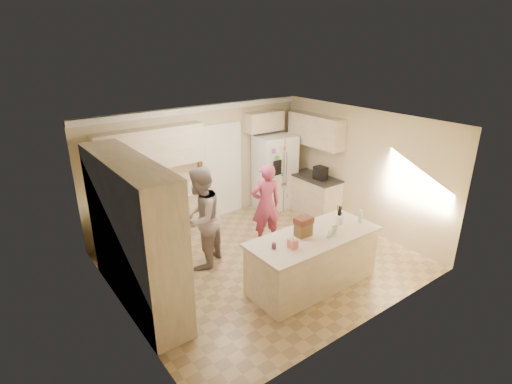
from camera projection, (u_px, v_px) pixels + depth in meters
floor at (263, 260)px, 7.55m from camera, size 5.20×4.60×0.02m
ceiling at (264, 123)px, 6.59m from camera, size 5.20×4.60×0.02m
wall_back at (199, 165)px, 8.80m from camera, size 5.20×0.02×2.60m
wall_front at (368, 248)px, 5.34m from camera, size 5.20×0.02×2.60m
wall_left at (117, 237)px, 5.62m from camera, size 0.02×4.60×2.60m
wall_right at (360, 169)px, 8.52m from camera, size 0.02×4.60×2.60m
crown_back at (198, 109)px, 8.31m from camera, size 5.20×0.08×0.12m
pantry_bank at (134, 234)px, 5.99m from camera, size 0.60×2.60×2.35m
back_base_cab at (160, 218)px, 8.24m from camera, size 2.20×0.60×0.88m
back_countertop at (158, 198)px, 8.07m from camera, size 2.24×0.63×0.04m
back_upper_cab at (151, 148)px, 7.80m from camera, size 2.20×0.35×0.80m
doorway_opening at (222, 171)px, 9.17m from camera, size 0.90×0.06×2.10m
doorway_casing at (223, 172)px, 9.15m from camera, size 1.02×0.03×2.22m
wall_frame_upper at (201, 154)px, 8.69m from camera, size 0.15×0.02×0.20m
wall_frame_lower at (201, 166)px, 8.79m from camera, size 0.15×0.02×0.20m
refrigerator at (275, 172)px, 9.59m from camera, size 0.98×0.81×1.80m
fridge_seam at (284, 176)px, 9.32m from camera, size 0.02×0.02×1.78m
fridge_dispenser at (277, 168)px, 9.10m from camera, size 0.22×0.03×0.35m
fridge_handle_l at (283, 171)px, 9.23m from camera, size 0.02×0.02×0.85m
fridge_handle_r at (286, 170)px, 9.28m from camera, size 0.02×0.02×0.85m
over_fridge_cab at (264, 121)px, 9.29m from camera, size 0.95×0.35×0.45m
right_base_cab at (314, 196)px, 9.41m from camera, size 0.60×1.20×0.88m
right_countertop at (315, 177)px, 9.24m from camera, size 0.63×1.24×0.04m
right_upper_cab at (316, 130)px, 9.08m from camera, size 0.35×1.50×0.70m
coffee_maker at (320, 173)px, 9.00m from camera, size 0.22×0.28×0.30m
island_base at (312, 261)px, 6.67m from camera, size 2.20×0.90×0.88m
island_top at (314, 237)px, 6.50m from camera, size 2.28×0.96×0.05m
utensil_crock at (339, 220)px, 6.87m from camera, size 0.13×0.13×0.15m
tissue_box at (293, 243)px, 6.09m from camera, size 0.13×0.13×0.14m
tissue_plume at (293, 237)px, 6.05m from camera, size 0.08×0.08×0.08m
dollhouse_body at (303, 229)px, 6.45m from camera, size 0.26×0.18×0.22m
dollhouse_roof at (304, 220)px, 6.39m from camera, size 0.28×0.20×0.10m
jam_jar at (274, 246)px, 6.07m from camera, size 0.07×0.07×0.09m
greeting_card_a at (330, 233)px, 6.40m from camera, size 0.12×0.06×0.16m
greeting_card_b at (334, 229)px, 6.52m from camera, size 0.12×0.05×0.16m
water_bottle at (360, 217)px, 6.87m from camera, size 0.07×0.07×0.24m
shaker_salt at (339, 216)px, 7.10m from camera, size 0.05×0.05×0.09m
shaker_pepper at (341, 215)px, 7.14m from camera, size 0.05×0.05×0.09m
teen_boy at (201, 218)px, 7.06m from camera, size 1.16×1.10×1.88m
teen_girl at (266, 205)px, 7.90m from camera, size 0.70×0.55×1.68m
fridge_magnets at (284, 176)px, 9.32m from camera, size 0.76×0.02×1.44m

